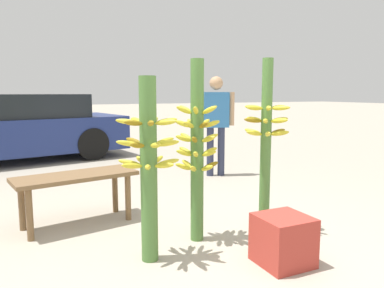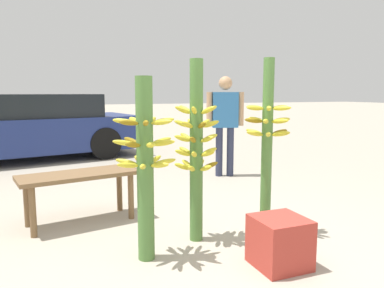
# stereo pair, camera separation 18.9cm
# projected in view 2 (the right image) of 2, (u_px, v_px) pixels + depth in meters

# --- Properties ---
(ground_plane) EXTENTS (80.00, 80.00, 0.00)m
(ground_plane) POSITION_uv_depth(u_px,v_px,m) (225.00, 265.00, 2.88)
(ground_plane) COLOR #A89E8C
(banana_stalk_left) EXTENTS (0.49, 0.49, 1.44)m
(banana_stalk_left) POSITION_uv_depth(u_px,v_px,m) (145.00, 165.00, 2.88)
(banana_stalk_left) COLOR #4C7A38
(banana_stalk_left) RESTS_ON ground_plane
(banana_stalk_center) EXTENTS (0.41, 0.40, 1.60)m
(banana_stalk_center) POSITION_uv_depth(u_px,v_px,m) (196.00, 148.00, 3.26)
(banana_stalk_center) COLOR #4C7A38
(banana_stalk_center) RESTS_ON ground_plane
(banana_stalk_right) EXTENTS (0.45, 0.43, 1.62)m
(banana_stalk_right) POSITION_uv_depth(u_px,v_px,m) (267.00, 141.00, 3.41)
(banana_stalk_right) COLOR #4C7A38
(banana_stalk_right) RESTS_ON ground_plane
(vendor_person) EXTENTS (0.58, 0.29, 1.56)m
(vendor_person) POSITION_uv_depth(u_px,v_px,m) (225.00, 117.00, 5.83)
(vendor_person) COLOR #2D334C
(vendor_person) RESTS_ON ground_plane
(market_bench) EXTENTS (1.23, 0.65, 0.52)m
(market_bench) POSITION_uv_depth(u_px,v_px,m) (80.00, 181.00, 3.76)
(market_bench) COLOR brown
(market_bench) RESTS_ON ground_plane
(parked_car) EXTENTS (4.36, 2.48, 1.28)m
(parked_car) POSITION_uv_depth(u_px,v_px,m) (30.00, 127.00, 7.40)
(parked_car) COLOR navy
(parked_car) RESTS_ON ground_plane
(produce_crate) EXTENTS (0.38, 0.38, 0.38)m
(produce_crate) POSITION_uv_depth(u_px,v_px,m) (280.00, 242.00, 2.83)
(produce_crate) COLOR #B2382D
(produce_crate) RESTS_ON ground_plane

